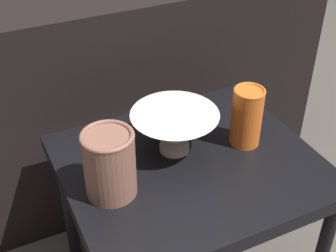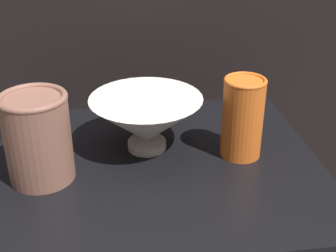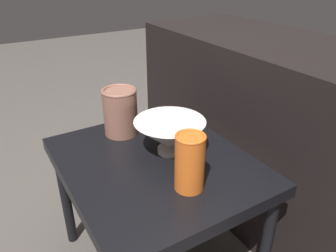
% 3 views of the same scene
% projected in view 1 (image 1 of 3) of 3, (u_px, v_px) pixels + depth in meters
% --- Properties ---
extents(table, '(0.62, 0.53, 0.45)m').
position_uv_depth(table, '(189.00, 177.00, 1.18)').
color(table, black).
rests_on(table, ground_plane).
extents(couch_backdrop, '(1.36, 0.50, 0.73)m').
position_uv_depth(couch_backdrop, '(112.00, 85.00, 1.63)').
color(couch_backdrop, black).
rests_on(couch_backdrop, ground_plane).
extents(bowl, '(0.22, 0.22, 0.11)m').
position_uv_depth(bowl, '(175.00, 130.00, 1.16)').
color(bowl, silver).
rests_on(bowl, table).
extents(vase_textured_left, '(0.12, 0.12, 0.16)m').
position_uv_depth(vase_textured_left, '(109.00, 163.00, 1.02)').
color(vase_textured_left, brown).
rests_on(vase_textured_left, table).
extents(vase_colorful_right, '(0.08, 0.08, 0.16)m').
position_uv_depth(vase_colorful_right, '(247.00, 116.00, 1.17)').
color(vase_colorful_right, orange).
rests_on(vase_colorful_right, table).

